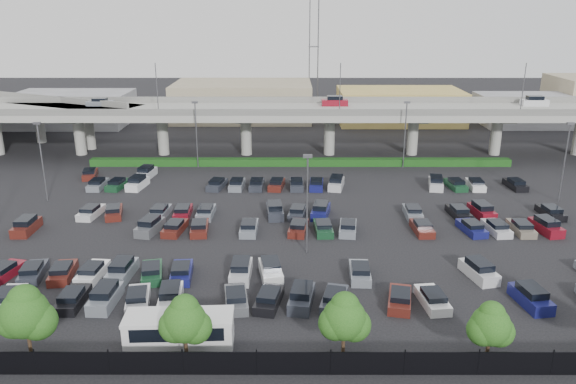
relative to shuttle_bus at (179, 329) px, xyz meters
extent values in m
plane|color=black|center=(9.85, 24.54, -1.39)|extent=(280.00, 280.00, 0.00)
cube|color=#97978F|center=(9.85, 56.54, 5.86)|extent=(150.00, 13.00, 1.10)
cube|color=#60605B|center=(9.85, 50.29, 6.91)|extent=(150.00, 0.50, 1.00)
cube|color=#60605B|center=(9.85, 62.79, 6.91)|extent=(150.00, 0.50, 1.00)
cylinder|color=#97978F|center=(-27.15, 56.54, 1.96)|extent=(1.80, 1.80, 6.70)
cube|color=#60605B|center=(-27.15, 56.54, 5.11)|extent=(2.60, 9.75, 0.50)
cylinder|color=#97978F|center=(-13.15, 56.54, 1.96)|extent=(1.80, 1.80, 6.70)
cube|color=#60605B|center=(-13.15, 56.54, 5.11)|extent=(2.60, 9.75, 0.50)
cylinder|color=#97978F|center=(0.85, 56.54, 1.96)|extent=(1.80, 1.80, 6.70)
cube|color=#60605B|center=(0.85, 56.54, 5.11)|extent=(2.60, 9.75, 0.50)
cylinder|color=#97978F|center=(14.85, 56.54, 1.96)|extent=(1.80, 1.80, 6.70)
cube|color=#60605B|center=(14.85, 56.54, 5.11)|extent=(2.60, 9.75, 0.50)
cylinder|color=#97978F|center=(28.85, 56.54, 1.96)|extent=(1.80, 1.80, 6.70)
cube|color=#60605B|center=(28.85, 56.54, 5.11)|extent=(2.60, 9.75, 0.50)
cylinder|color=#97978F|center=(42.85, 56.54, 1.96)|extent=(1.80, 1.80, 6.70)
cube|color=#60605B|center=(42.85, 56.54, 5.11)|extent=(2.60, 9.75, 0.50)
cube|color=slate|center=(-24.15, 59.54, 6.82)|extent=(4.40, 1.82, 0.82)
cube|color=black|center=(-24.15, 59.54, 7.45)|extent=(2.30, 1.60, 0.50)
cube|color=maroon|center=(15.85, 59.54, 6.94)|extent=(4.40, 1.82, 1.05)
cube|color=black|center=(15.85, 59.54, 7.76)|extent=(2.60, 1.60, 0.65)
cube|color=silver|center=(49.85, 59.54, 6.94)|extent=(4.40, 1.82, 1.05)
cube|color=black|center=(49.85, 59.54, 7.76)|extent=(2.60, 1.60, 0.65)
cylinder|color=#4D4D52|center=(-12.15, 50.44, 10.41)|extent=(0.14, 0.14, 8.00)
cylinder|color=#4D4D52|center=(15.85, 50.44, 10.41)|extent=(0.14, 0.14, 8.00)
cylinder|color=#4D4D52|center=(43.85, 50.44, 10.41)|extent=(0.14, 0.14, 8.00)
cube|color=#97978F|center=(-42.15, 67.54, 5.86)|extent=(50.93, 30.13, 1.10)
cube|color=#60605B|center=(-42.15, 67.54, 6.91)|extent=(47.34, 22.43, 1.00)
cylinder|color=#97978F|center=(-37.62, 65.43, 1.96)|extent=(1.60, 1.60, 6.70)
cylinder|color=#97978F|center=(-26.75, 60.35, 1.96)|extent=(1.60, 1.60, 6.70)
cube|color=#163B11|center=(9.85, 49.54, -0.84)|extent=(66.00, 1.60, 1.10)
cube|color=black|center=(9.85, -3.46, -0.49)|extent=(70.00, 0.06, 1.80)
cylinder|color=black|center=(-9.15, -3.46, -0.39)|extent=(0.10, 0.10, 2.00)
cylinder|color=black|center=(-4.15, -3.46, -0.39)|extent=(0.10, 0.10, 2.00)
cylinder|color=black|center=(0.85, -3.46, -0.39)|extent=(0.10, 0.10, 2.00)
cylinder|color=black|center=(5.85, -3.46, -0.39)|extent=(0.10, 0.10, 2.00)
cylinder|color=black|center=(10.85, -3.46, -0.39)|extent=(0.10, 0.10, 2.00)
cylinder|color=black|center=(15.85, -3.46, -0.39)|extent=(0.10, 0.10, 2.00)
cylinder|color=black|center=(20.85, -3.46, -0.39)|extent=(0.10, 0.10, 2.00)
cylinder|color=black|center=(25.85, -3.46, -0.39)|extent=(0.10, 0.10, 2.00)
cylinder|color=#332316|center=(-10.15, -1.91, -0.30)|extent=(0.26, 0.26, 2.18)
sphere|color=#1A4813|center=(-10.15, -1.91, 2.37)|extent=(3.39, 3.39, 3.39)
sphere|color=#1A4813|center=(-9.37, -1.81, 1.77)|extent=(2.67, 2.67, 2.67)
sphere|color=#1A4813|center=(-10.82, -1.99, 2.01)|extent=(2.67, 2.67, 2.67)
sphere|color=#1A4813|center=(-10.11, -1.79, 3.34)|extent=(2.30, 2.30, 2.30)
cylinder|color=#332316|center=(0.85, -2.13, -0.41)|extent=(0.26, 0.26, 1.96)
sphere|color=#1A4813|center=(0.85, -2.13, 1.98)|extent=(3.04, 3.04, 3.04)
sphere|color=#1A4813|center=(1.55, -2.03, 1.44)|extent=(2.39, 2.39, 2.39)
sphere|color=#1A4813|center=(0.25, -2.21, 1.66)|extent=(2.39, 2.39, 2.39)
sphere|color=#1A4813|center=(0.89, -2.01, 2.85)|extent=(2.06, 2.06, 2.06)
cylinder|color=#332316|center=(11.85, -1.85, -0.40)|extent=(0.26, 0.26, 1.97)
sphere|color=#1A4813|center=(11.85, -1.85, 2.01)|extent=(3.07, 3.07, 3.07)
sphere|color=#1A4813|center=(12.56, -1.75, 1.46)|extent=(2.41, 2.41, 2.41)
sphere|color=#1A4813|center=(11.24, -1.93, 1.68)|extent=(2.41, 2.41, 2.41)
sphere|color=#1A4813|center=(11.89, -1.73, 2.88)|extent=(2.08, 2.08, 2.08)
cylinder|color=#332316|center=(21.85, -2.28, -0.49)|extent=(0.26, 0.26, 1.80)
sphere|color=#1A4813|center=(21.85, -2.28, 1.71)|extent=(2.79, 2.79, 2.79)
sphere|color=#1A4813|center=(22.49, -2.18, 1.21)|extent=(2.19, 2.19, 2.19)
sphere|color=#1A4813|center=(21.30, -2.36, 1.41)|extent=(2.19, 2.19, 2.19)
sphere|color=#1A4813|center=(21.89, -2.16, 2.50)|extent=(1.89, 1.89, 1.89)
cube|color=silver|center=(0.00, 0.00, -0.25)|extent=(7.91, 2.92, 2.28)
cube|color=black|center=(0.00, 0.00, 0.30)|extent=(6.83, 2.94, 1.03)
cube|color=silver|center=(0.00, 0.00, 1.02)|extent=(8.03, 3.03, 0.27)
cube|color=silver|center=(-15.65, 6.04, -0.98)|extent=(1.96, 4.46, 0.82)
cube|color=black|center=(-15.65, 5.84, -0.35)|extent=(1.68, 2.35, 0.50)
cube|color=black|center=(-10.15, 6.04, -0.98)|extent=(1.82, 4.40, 0.82)
cube|color=black|center=(-10.15, 5.84, -0.35)|extent=(1.60, 2.30, 0.50)
cube|color=slate|center=(-7.40, 6.04, -0.86)|extent=(2.02, 4.48, 1.05)
cube|color=black|center=(-7.40, 6.04, -0.04)|extent=(1.72, 2.67, 0.65)
cube|color=silver|center=(-4.65, 6.04, -0.98)|extent=(2.55, 4.65, 0.82)
cube|color=black|center=(-4.65, 5.84, -0.35)|extent=(1.97, 2.54, 0.50)
cube|color=white|center=(-1.90, 6.04, -0.86)|extent=(2.26, 4.56, 1.05)
cube|color=black|center=(-1.90, 6.04, -0.04)|extent=(1.86, 2.75, 0.65)
cube|color=#53555A|center=(3.60, 6.04, -0.98)|extent=(2.42, 4.61, 0.82)
cube|color=black|center=(3.60, 5.84, -0.35)|extent=(1.91, 2.50, 0.50)
cube|color=black|center=(6.35, 6.04, -0.98)|extent=(2.61, 4.66, 0.82)
cube|color=black|center=(6.35, 5.84, -0.35)|extent=(2.00, 2.56, 0.50)
cube|color=#2D303A|center=(9.10, 6.04, -0.86)|extent=(2.50, 4.64, 1.05)
cube|color=black|center=(9.10, 6.04, -0.04)|extent=(2.00, 2.82, 0.65)
cube|color=#2D303A|center=(11.85, 6.04, -0.98)|extent=(2.78, 4.70, 0.82)
cube|color=black|center=(11.85, 5.84, -0.35)|extent=(2.09, 2.61, 0.50)
cube|color=#571E17|center=(17.35, 6.04, -0.98)|extent=(2.71, 4.69, 0.82)
cube|color=black|center=(17.35, 5.84, -0.35)|extent=(2.05, 2.59, 0.50)
cube|color=white|center=(20.10, 6.04, -0.98)|extent=(2.30, 4.58, 0.82)
cube|color=black|center=(20.10, 5.84, -0.35)|extent=(1.85, 2.47, 0.50)
cube|color=navy|center=(28.35, 6.04, -0.86)|extent=(2.45, 4.62, 1.05)
cube|color=black|center=(28.35, 6.04, -0.04)|extent=(1.97, 2.81, 0.65)
cube|color=maroon|center=(-18.40, 11.04, -0.98)|extent=(2.70, 4.68, 0.82)
cube|color=black|center=(-18.40, 10.84, -0.35)|extent=(2.05, 2.58, 0.50)
cube|color=#2D303A|center=(-15.65, 11.04, -0.98)|extent=(2.44, 4.62, 0.82)
cube|color=black|center=(-15.65, 10.84, -0.35)|extent=(1.92, 2.51, 0.50)
cube|color=#571E17|center=(-12.90, 11.04, -0.98)|extent=(2.35, 4.59, 0.82)
cube|color=black|center=(-12.90, 10.84, -0.35)|extent=(1.88, 2.48, 0.50)
cube|color=white|center=(-10.15, 11.04, -0.98)|extent=(2.15, 4.52, 0.82)
cube|color=black|center=(-10.15, 10.84, -0.35)|extent=(1.77, 2.41, 0.50)
cube|color=slate|center=(-7.40, 11.04, -0.86)|extent=(2.10, 4.51, 1.05)
cube|color=black|center=(-7.40, 11.04, -0.04)|extent=(1.77, 2.70, 0.65)
cube|color=#184326|center=(-4.65, 11.04, -0.98)|extent=(2.66, 4.68, 0.82)
cube|color=black|center=(-4.65, 10.84, -0.35)|extent=(2.03, 2.57, 0.50)
cube|color=navy|center=(-1.90, 11.04, -0.98)|extent=(2.20, 4.54, 0.82)
cube|color=black|center=(-1.90, 10.84, -0.35)|extent=(1.80, 2.43, 0.50)
cube|color=silver|center=(3.60, 11.04, -0.86)|extent=(1.91, 4.44, 1.05)
cube|color=black|center=(3.60, 11.04, -0.04)|extent=(1.65, 2.63, 0.65)
cube|color=white|center=(6.35, 11.04, -0.86)|extent=(2.51, 4.64, 1.05)
cube|color=black|center=(6.35, 11.04, -0.04)|extent=(2.00, 2.82, 0.65)
cube|color=slate|center=(14.60, 11.04, -0.98)|extent=(2.03, 4.48, 0.82)
cube|color=black|center=(14.60, 10.84, -0.35)|extent=(1.71, 2.37, 0.50)
cube|color=silver|center=(25.60, 11.04, -0.86)|extent=(2.78, 4.70, 1.05)
cube|color=black|center=(25.60, 11.04, -0.04)|extent=(2.15, 2.90, 0.65)
cube|color=#571E17|center=(-21.15, 22.04, -0.86)|extent=(1.85, 4.41, 1.05)
cube|color=black|center=(-21.15, 22.04, -0.04)|extent=(1.62, 2.61, 0.65)
cube|color=#53555A|center=(-7.40, 22.04, -0.86)|extent=(2.71, 4.68, 1.05)
cube|color=black|center=(-7.40, 22.04, -0.04)|extent=(2.11, 2.88, 0.65)
cube|color=#571E17|center=(-4.65, 22.04, -0.98)|extent=(2.39, 4.60, 0.82)
cube|color=black|center=(-4.65, 21.84, -0.35)|extent=(1.89, 2.49, 0.50)
cube|color=#571E17|center=(-1.90, 22.04, -0.98)|extent=(2.19, 4.54, 0.82)
cube|color=black|center=(-1.90, 21.84, -0.35)|extent=(1.79, 2.43, 0.50)
cube|color=slate|center=(3.60, 22.04, -0.98)|extent=(1.91, 4.44, 0.82)
cube|color=black|center=(3.60, 21.84, -0.35)|extent=(1.65, 2.33, 0.50)
cube|color=#571E17|center=(9.10, 22.04, -0.98)|extent=(2.45, 4.62, 0.82)
cube|color=black|center=(9.10, 21.84, -0.35)|extent=(1.92, 2.51, 0.50)
cube|color=#184326|center=(11.85, 22.04, -0.98)|extent=(2.09, 4.50, 0.82)
cube|color=black|center=(11.85, 21.84, -0.35)|extent=(1.74, 2.39, 0.50)
cube|color=slate|center=(14.60, 22.04, -0.98)|extent=(2.38, 4.60, 0.82)
cube|color=black|center=(14.60, 21.84, -0.35)|extent=(1.89, 2.49, 0.50)
cube|color=#571E17|center=(22.85, 22.04, -0.98)|extent=(1.99, 4.47, 0.82)
cube|color=black|center=(22.85, 21.84, -0.35)|extent=(1.69, 2.36, 0.50)
cube|color=navy|center=(28.35, 22.04, -0.98)|extent=(2.54, 4.64, 0.82)
cube|color=black|center=(28.35, 21.84, -0.35)|extent=(1.97, 2.54, 0.50)
cube|color=silver|center=(31.10, 22.04, -0.98)|extent=(2.27, 4.57, 0.82)
cube|color=black|center=(31.10, 21.84, -0.35)|extent=(1.83, 2.45, 0.50)
cube|color=#766C5C|center=(33.85, 22.04, -0.98)|extent=(1.89, 4.43, 0.82)
cube|color=black|center=(33.85, 21.84, -0.35)|extent=(1.64, 2.33, 0.50)
cube|color=maroon|center=(36.60, 22.04, -0.86)|extent=(2.57, 4.65, 1.05)
cube|color=black|center=(36.60, 22.04, -0.04)|extent=(2.03, 2.84, 0.65)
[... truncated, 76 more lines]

